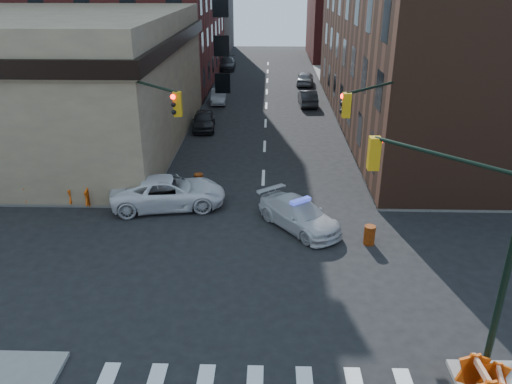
# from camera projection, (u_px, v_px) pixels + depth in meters

# --- Properties ---
(ground) EXTENTS (140.00, 140.00, 0.00)m
(ground) POSITION_uv_depth(u_px,v_px,m) (260.00, 267.00, 20.95)
(ground) COLOR black
(ground) RESTS_ON ground
(sidewalk_nw) EXTENTS (34.00, 54.50, 0.15)m
(sidewalk_nw) POSITION_uv_depth(u_px,v_px,m) (44.00, 92.00, 51.52)
(sidewalk_nw) COLOR gray
(sidewalk_nw) RESTS_ON ground
(sidewalk_ne) EXTENTS (34.00, 54.50, 0.15)m
(sidewalk_ne) POSITION_uv_depth(u_px,v_px,m) (494.00, 95.00, 50.30)
(sidewalk_ne) COLOR gray
(sidewalk_ne) RESTS_ON ground
(bank_building) EXTENTS (22.00, 22.00, 9.00)m
(bank_building) POSITION_uv_depth(u_px,v_px,m) (21.00, 80.00, 34.70)
(bank_building) COLOR #9C8866
(bank_building) RESTS_ON ground
(commercial_row_ne) EXTENTS (14.00, 34.00, 14.00)m
(commercial_row_ne) POSITION_uv_depth(u_px,v_px,m) (435.00, 35.00, 38.41)
(commercial_row_ne) COLOR #482A1C
(commercial_row_ne) RESTS_ON ground
(filler_ne) EXTENTS (16.00, 16.00, 12.00)m
(filler_ne) POSITION_uv_depth(u_px,v_px,m) (366.00, 14.00, 71.29)
(filler_ne) COLOR maroon
(filler_ne) RESTS_ON ground
(signal_pole_se) EXTENTS (5.40, 5.27, 8.00)m
(signal_pole_se) POSITION_uv_depth(u_px,v_px,m) (472.00, 235.00, 13.88)
(signal_pole_se) COLOR black
(signal_pole_se) RESTS_ON sidewalk_se
(signal_pole_nw) EXTENTS (3.58, 3.67, 8.00)m
(signal_pole_nw) POSITION_uv_depth(u_px,v_px,m) (142.00, 130.00, 24.25)
(signal_pole_nw) COLOR black
(signal_pole_nw) RESTS_ON sidewalk_nw
(signal_pole_ne) EXTENTS (3.67, 3.58, 8.00)m
(signal_pole_ne) POSITION_uv_depth(u_px,v_px,m) (384.00, 131.00, 23.96)
(signal_pole_ne) COLOR black
(signal_pole_ne) RESTS_ON sidewalk_ne
(tree_ne_near) EXTENTS (3.00, 3.00, 4.85)m
(tree_ne_near) POSITION_uv_depth(u_px,v_px,m) (353.00, 72.00, 43.16)
(tree_ne_near) COLOR black
(tree_ne_near) RESTS_ON sidewalk_ne
(tree_ne_far) EXTENTS (3.00, 3.00, 4.85)m
(tree_ne_far) POSITION_uv_depth(u_px,v_px,m) (341.00, 58.00, 50.49)
(tree_ne_far) COLOR black
(tree_ne_far) RESTS_ON sidewalk_ne
(police_car) EXTENTS (4.45, 4.98, 1.39)m
(police_car) POSITION_uv_depth(u_px,v_px,m) (299.00, 215.00, 23.91)
(police_car) COLOR silver
(police_car) RESTS_ON ground
(pickup) EXTENTS (6.28, 3.70, 1.64)m
(pickup) POSITION_uv_depth(u_px,v_px,m) (169.00, 192.00, 26.06)
(pickup) COLOR white
(pickup) RESTS_ON ground
(parked_car_wnear) EXTENTS (2.07, 4.36, 1.44)m
(parked_car_wnear) POSITION_uv_depth(u_px,v_px,m) (204.00, 120.00, 39.27)
(parked_car_wnear) COLOR black
(parked_car_wnear) RESTS_ON ground
(parked_car_wfar) EXTENTS (1.57, 4.01, 1.30)m
(parked_car_wfar) POSITION_uv_depth(u_px,v_px,m) (219.00, 96.00, 47.36)
(parked_car_wfar) COLOR #919299
(parked_car_wfar) RESTS_ON ground
(parked_car_wdeep) EXTENTS (2.25, 5.25, 1.51)m
(parked_car_wdeep) POSITION_uv_depth(u_px,v_px,m) (227.00, 64.00, 64.03)
(parked_car_wdeep) COLOR black
(parked_car_wdeep) RESTS_ON ground
(parked_car_enear) EXTENTS (1.70, 4.44, 1.45)m
(parked_car_enear) POSITION_uv_depth(u_px,v_px,m) (308.00, 98.00, 46.42)
(parked_car_enear) COLOR black
(parked_car_enear) RESTS_ON ground
(parked_car_efar) EXTENTS (2.21, 4.55, 1.49)m
(parked_car_efar) POSITION_uv_depth(u_px,v_px,m) (305.00, 78.00, 55.02)
(parked_car_efar) COLOR gray
(parked_car_efar) RESTS_ON ground
(pedestrian_a) EXTENTS (0.77, 0.70, 1.77)m
(pedestrian_a) POSITION_uv_depth(u_px,v_px,m) (138.00, 187.00, 26.20)
(pedestrian_a) COLOR black
(pedestrian_a) RESTS_ON sidewalk_nw
(pedestrian_b) EXTENTS (1.08, 0.96, 1.86)m
(pedestrian_b) POSITION_uv_depth(u_px,v_px,m) (40.00, 176.00, 27.42)
(pedestrian_b) COLOR black
(pedestrian_b) RESTS_ON sidewalk_nw
(pedestrian_c) EXTENTS (1.16, 0.70, 1.85)m
(pedestrian_c) POSITION_uv_depth(u_px,v_px,m) (57.00, 164.00, 29.12)
(pedestrian_c) COLOR black
(pedestrian_c) RESTS_ON sidewalk_nw
(barrel_road) EXTENTS (0.54, 0.54, 0.90)m
(barrel_road) POSITION_uv_depth(u_px,v_px,m) (369.00, 235.00, 22.54)
(barrel_road) COLOR #E9410A
(barrel_road) RESTS_ON ground
(barrel_bank) EXTENTS (0.64, 0.64, 0.92)m
(barrel_bank) POSITION_uv_depth(u_px,v_px,m) (199.00, 182.00, 28.33)
(barrel_bank) COLOR red
(barrel_bank) RESTS_ON ground
(barricade_se_b) EXTENTS (0.74, 1.40, 1.03)m
(barricade_se_b) POSITION_uv_depth(u_px,v_px,m) (480.00, 383.00, 14.10)
(barricade_se_b) COLOR #D9480A
(barricade_se_b) RESTS_ON sidewalk_se
(barricade_nw_a) EXTENTS (1.36, 0.87, 0.94)m
(barricade_nw_a) POSITION_uv_depth(u_px,v_px,m) (81.00, 195.00, 26.17)
(barricade_nw_a) COLOR red
(barricade_nw_a) RESTS_ON sidewalk_nw
(barricade_nw_b) EXTENTS (1.47, 0.95, 1.01)m
(barricade_nw_b) POSITION_uv_depth(u_px,v_px,m) (37.00, 192.00, 26.53)
(barricade_nw_b) COLOR red
(barricade_nw_b) RESTS_ON sidewalk_nw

